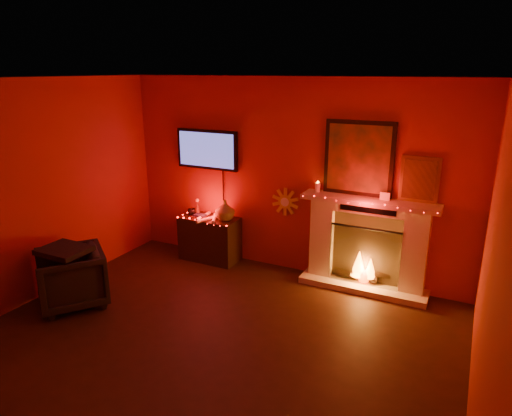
{
  "coord_description": "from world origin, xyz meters",
  "views": [
    {
      "loc": [
        2.31,
        -3.21,
        2.79
      ],
      "look_at": [
        -0.12,
        1.7,
        1.11
      ],
      "focal_mm": 32.0,
      "sensor_mm": 36.0,
      "label": 1
    }
  ],
  "objects": [
    {
      "name": "console_table",
      "position": [
        -1.16,
        2.26,
        0.39
      ],
      "size": [
        0.88,
        0.55,
        0.97
      ],
      "color": "black",
      "rests_on": "floor"
    },
    {
      "name": "sunburst_clock",
      "position": [
        -0.05,
        2.48,
        1.0
      ],
      "size": [
        0.4,
        0.03,
        0.4
      ],
      "color": "gold",
      "rests_on": "room"
    },
    {
      "name": "armchair",
      "position": [
        -1.95,
        0.32,
        0.35
      ],
      "size": [
        1.07,
        1.07,
        0.7
      ],
      "primitive_type": "imported",
      "rotation": [
        0.0,
        0.0,
        -0.65
      ],
      "color": "black",
      "rests_on": "floor"
    },
    {
      "name": "fireplace",
      "position": [
        1.14,
        2.39,
        0.72
      ],
      "size": [
        1.72,
        0.4,
        2.18
      ],
      "color": "beige",
      "rests_on": "floor"
    },
    {
      "name": "room",
      "position": [
        0.0,
        0.0,
        1.35
      ],
      "size": [
        5.0,
        5.0,
        5.0
      ],
      "color": "black",
      "rests_on": "ground"
    },
    {
      "name": "tv",
      "position": [
        -1.3,
        2.45,
        1.65
      ],
      "size": [
        1.0,
        0.07,
        1.24
      ],
      "color": "black",
      "rests_on": "room"
    }
  ]
}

